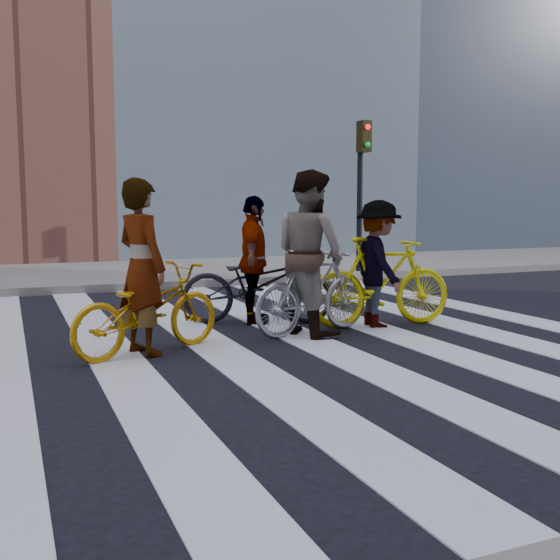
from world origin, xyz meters
TOP-DOWN VIEW (x-y plane):
  - ground at (0.00, 0.00)m, footprint 100.00×100.00m
  - sidewalk_far at (0.00, 7.50)m, footprint 100.00×5.00m
  - zebra_crosswalk at (0.00, 0.00)m, footprint 8.25×10.00m
  - traffic_signal at (4.40, 5.32)m, footprint 0.22×0.42m
  - bike_yellow_left at (-1.29, -0.20)m, footprint 1.89×1.29m
  - bike_silver_mid at (0.78, 0.11)m, footprint 1.80×0.91m
  - bike_yellow_right at (1.79, 0.22)m, footprint 1.98×0.78m
  - bike_dark_rear at (0.41, 1.05)m, footprint 2.10×1.40m
  - rider_left at (-1.34, -0.20)m, footprint 0.67×0.79m
  - rider_mid at (0.73, 0.11)m, footprint 0.97×1.12m
  - rider_right at (1.74, 0.22)m, footprint 0.73×1.11m
  - rider_rear at (0.36, 1.05)m, footprint 0.76×1.07m

SIDE VIEW (x-z plane):
  - ground at x=0.00m, z-range 0.00..0.00m
  - zebra_crosswalk at x=0.00m, z-range 0.00..0.01m
  - sidewalk_far at x=0.00m, z-range 0.00..0.15m
  - bike_yellow_left at x=-1.29m, z-range 0.00..0.94m
  - bike_silver_mid at x=0.78m, z-range 0.00..1.04m
  - bike_dark_rear at x=0.41m, z-range 0.00..1.04m
  - bike_yellow_right at x=1.79m, z-range 0.00..1.16m
  - rider_right at x=1.74m, z-range 0.00..1.62m
  - rider_rear at x=0.36m, z-range 0.00..1.68m
  - rider_left at x=-1.34m, z-range 0.00..1.83m
  - rider_mid at x=0.73m, z-range 0.00..1.97m
  - traffic_signal at x=4.40m, z-range 0.62..3.94m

